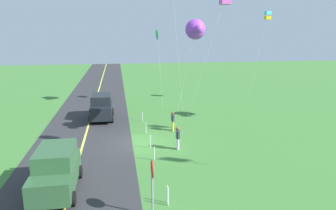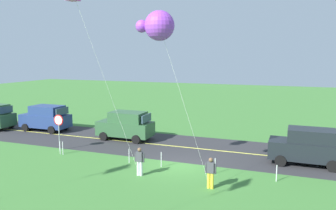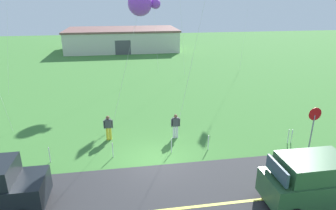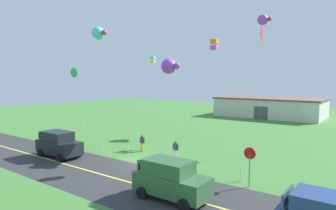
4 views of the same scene
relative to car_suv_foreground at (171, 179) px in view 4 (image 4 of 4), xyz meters
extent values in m
cube|color=#3D7533|center=(-6.16, 4.57, -1.20)|extent=(120.00, 120.00, 0.10)
cube|color=#2D2D30|center=(-6.16, 0.57, -1.15)|extent=(120.00, 7.00, 0.00)
cube|color=#E5E04C|center=(-6.16, 0.57, -1.15)|extent=(120.00, 0.16, 0.00)
cube|color=#2D5633|center=(0.08, 0.00, -0.26)|extent=(4.40, 1.90, 1.10)
cube|color=#2D5633|center=(-0.17, 0.00, 0.69)|extent=(2.73, 1.75, 0.80)
cube|color=#334756|center=(0.91, 0.00, 0.69)|extent=(0.10, 1.62, 0.64)
cube|color=#334756|center=(-1.79, 0.00, 0.69)|extent=(0.10, 1.62, 0.60)
cylinder|color=black|center=(1.51, 0.95, -0.81)|extent=(0.68, 0.22, 0.68)
cylinder|color=black|center=(1.51, -0.95, -0.81)|extent=(0.68, 0.22, 0.68)
cylinder|color=black|center=(-1.35, 0.95, -0.81)|extent=(0.68, 0.22, 0.68)
cylinder|color=black|center=(-1.35, -0.95, -0.81)|extent=(0.68, 0.22, 0.68)
cube|color=navy|center=(8.07, -0.40, 0.69)|extent=(2.73, 1.75, 0.80)
cube|color=#334756|center=(6.45, -0.40, 0.69)|extent=(0.10, 1.62, 0.60)
cube|color=black|center=(-13.29, 1.64, -0.26)|extent=(4.40, 1.90, 1.10)
cube|color=black|center=(-13.54, 1.64, 0.69)|extent=(2.73, 1.75, 0.80)
cube|color=#334756|center=(-12.45, 1.64, 0.69)|extent=(0.10, 1.62, 0.64)
cube|color=#334756|center=(-15.16, 1.64, 0.69)|extent=(0.10, 1.62, 0.60)
cylinder|color=black|center=(-11.86, 2.59, -0.81)|extent=(0.68, 0.22, 0.68)
cylinder|color=black|center=(-11.86, 0.69, -0.81)|extent=(0.68, 0.22, 0.68)
cylinder|color=black|center=(-14.72, 2.59, -0.81)|extent=(0.68, 0.22, 0.68)
cylinder|color=black|center=(-14.72, 0.69, -0.81)|extent=(0.68, 0.22, 0.68)
cylinder|color=gray|center=(2.91, 4.47, -0.10)|extent=(0.08, 0.08, 2.10)
cylinder|color=red|center=(2.91, 4.47, 1.02)|extent=(0.76, 0.04, 0.76)
cylinder|color=white|center=(2.91, 4.50, 1.02)|extent=(0.62, 0.01, 0.62)
cylinder|color=yellow|center=(-8.82, 7.48, -0.74)|extent=(0.16, 0.16, 0.82)
cylinder|color=yellow|center=(-8.64, 7.48, -0.74)|extent=(0.16, 0.16, 0.82)
cube|color=#3F3F47|center=(-8.73, 7.48, -0.05)|extent=(0.36, 0.22, 0.56)
cylinder|color=#3F3F47|center=(-8.97, 7.48, -0.10)|extent=(0.10, 0.10, 0.52)
cylinder|color=#3F3F47|center=(-8.49, 7.48, -0.10)|extent=(0.10, 0.10, 0.52)
sphere|color=brown|center=(-8.73, 7.48, 0.34)|extent=(0.22, 0.22, 0.22)
cylinder|color=silver|center=(-4.69, 7.07, -0.74)|extent=(0.16, 0.16, 0.82)
cylinder|color=silver|center=(-4.51, 7.07, -0.74)|extent=(0.16, 0.16, 0.82)
cube|color=#3F3F47|center=(-4.60, 7.07, -0.05)|extent=(0.36, 0.22, 0.56)
cylinder|color=#3F3F47|center=(-4.84, 7.07, -0.10)|extent=(0.10, 0.10, 0.52)
cylinder|color=#3F3F47|center=(-4.36, 7.07, -0.10)|extent=(0.10, 0.10, 0.52)
sphere|color=brown|center=(-4.60, 7.07, 0.34)|extent=(0.22, 0.22, 0.22)
cylinder|color=silver|center=(-7.60, 8.06, 2.85)|extent=(2.28, 1.17, 8.01)
sphere|color=purple|center=(-6.47, 8.64, 6.86)|extent=(1.40, 1.40, 1.40)
sphere|color=purple|center=(-5.57, 8.64, 6.86)|extent=(0.60, 0.60, 0.60)
cylinder|color=silver|center=(-3.36, 8.13, 3.71)|extent=(2.49, 2.13, 9.72)
cube|color=orange|center=(-2.12, 9.19, 8.82)|extent=(0.56, 0.56, 0.36)
cube|color=#D859BF|center=(-2.12, 9.19, 8.32)|extent=(0.56, 0.56, 0.36)
cylinder|color=silver|center=(-15.62, 9.23, 4.78)|extent=(1.11, 0.91, 11.87)
sphere|color=#4CD8D8|center=(-16.17, 8.79, 10.71)|extent=(1.40, 1.40, 1.40)
sphere|color=red|center=(-15.27, 8.79, 10.71)|extent=(0.60, 0.60, 0.60)
cylinder|color=silver|center=(-17.52, 18.60, 3.64)|extent=(1.16, 1.23, 9.58)
cube|color=#4CD8D8|center=(-16.94, 19.21, 8.68)|extent=(0.56, 0.56, 0.36)
cube|color=yellow|center=(-16.94, 19.21, 8.18)|extent=(0.56, 0.56, 0.36)
cylinder|color=silver|center=(-3.75, 25.71, 6.22)|extent=(0.74, 1.98, 14.75)
sphere|color=purple|center=(-4.11, 26.69, 13.60)|extent=(1.40, 1.40, 1.40)
sphere|color=red|center=(-3.21, 26.69, 13.60)|extent=(0.60, 0.60, 0.60)
cylinder|color=silver|center=(-18.12, 7.78, 2.64)|extent=(1.90, 0.24, 7.58)
cone|color=green|center=(-19.06, 7.66, 6.42)|extent=(1.12, 0.39, 1.11)
cylinder|color=silver|center=(-1.38, 21.22, 4.90)|extent=(1.33, 1.51, 12.10)
cube|color=red|center=(-2.04, 20.48, 10.95)|extent=(0.11, 1.07, 1.32)
cylinder|color=yellow|center=(-2.04, 20.48, 10.05)|extent=(0.04, 0.04, 1.40)
cube|color=beige|center=(-7.38, 41.50, 0.45)|extent=(18.00, 10.00, 3.20)
cube|color=brown|center=(-7.38, 41.50, 2.20)|extent=(18.36, 10.20, 0.30)
cube|color=#4C4C51|center=(-7.38, 36.55, -0.05)|extent=(2.40, 0.12, 2.20)
cylinder|color=silver|center=(-11.78, 5.27, -0.70)|extent=(0.05, 0.05, 0.90)
cylinder|color=silver|center=(-8.46, 5.27, -0.70)|extent=(0.05, 0.05, 0.90)
cylinder|color=silver|center=(-5.17, 5.27, -0.70)|extent=(0.05, 0.05, 0.90)
cylinder|color=silver|center=(-3.00, 5.27, -0.70)|extent=(0.05, 0.05, 0.90)
cylinder|color=silver|center=(2.02, 5.27, -0.70)|extent=(0.05, 0.05, 0.90)
cylinder|color=silver|center=(2.24, 5.27, -0.70)|extent=(0.05, 0.05, 0.90)
camera|label=1|loc=(14.84, 3.16, 6.61)|focal=32.92mm
camera|label=2|loc=(-12.57, 23.47, 5.48)|focal=36.24mm
camera|label=3|loc=(-7.70, -9.11, 7.16)|focal=30.92mm
camera|label=4|loc=(9.59, -13.30, 5.66)|focal=31.65mm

